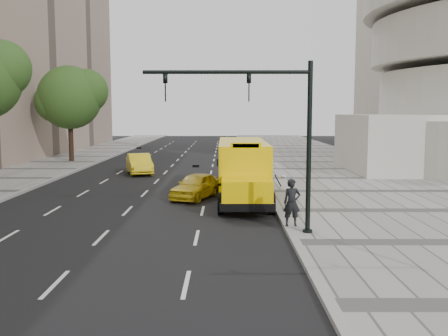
{
  "coord_description": "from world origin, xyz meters",
  "views": [
    {
      "loc": [
        3.53,
        -27.87,
        4.56
      ],
      "look_at": [
        3.5,
        -4.0,
        1.9
      ],
      "focal_mm": 40.0,
      "sensor_mm": 36.0,
      "label": 1
    }
  ],
  "objects_px": {
    "pedestrian": "(292,203)",
    "taxi_far": "(139,164)",
    "taxi_near": "(196,186)",
    "traffic_signal": "(271,126)",
    "school_bus": "(242,164)",
    "tree_c": "(71,97)"
  },
  "relations": [
    {
      "from": "school_bus",
      "to": "taxi_near",
      "type": "height_order",
      "value": "school_bus"
    },
    {
      "from": "school_bus",
      "to": "taxi_near",
      "type": "distance_m",
      "value": 2.81
    },
    {
      "from": "taxi_near",
      "to": "pedestrian",
      "type": "bearing_deg",
      "value": -38.48
    },
    {
      "from": "pedestrian",
      "to": "taxi_far",
      "type": "bearing_deg",
      "value": 112.04
    },
    {
      "from": "taxi_far",
      "to": "taxi_near",
      "type": "bearing_deg",
      "value": -81.72
    },
    {
      "from": "taxi_near",
      "to": "pedestrian",
      "type": "xyz_separation_m",
      "value": [
        4.15,
        -7.15,
        0.4
      ]
    },
    {
      "from": "tree_c",
      "to": "taxi_near",
      "type": "distance_m",
      "value": 23.44
    },
    {
      "from": "tree_c",
      "to": "traffic_signal",
      "type": "distance_m",
      "value": 31.55
    },
    {
      "from": "taxi_near",
      "to": "pedestrian",
      "type": "height_order",
      "value": "pedestrian"
    },
    {
      "from": "taxi_near",
      "to": "pedestrian",
      "type": "relative_size",
      "value": 2.14
    },
    {
      "from": "tree_c",
      "to": "pedestrian",
      "type": "distance_m",
      "value": 31.48
    },
    {
      "from": "taxi_far",
      "to": "traffic_signal",
      "type": "bearing_deg",
      "value": -83.02
    },
    {
      "from": "taxi_far",
      "to": "traffic_signal",
      "type": "height_order",
      "value": "traffic_signal"
    },
    {
      "from": "tree_c",
      "to": "taxi_near",
      "type": "relative_size",
      "value": 2.22
    },
    {
      "from": "taxi_near",
      "to": "taxi_far",
      "type": "xyz_separation_m",
      "value": [
        -4.84,
        10.7,
        0.08
      ]
    },
    {
      "from": "taxi_far",
      "to": "pedestrian",
      "type": "xyz_separation_m",
      "value": [
        8.99,
        -17.85,
        0.32
      ]
    },
    {
      "from": "taxi_far",
      "to": "traffic_signal",
      "type": "distance_m",
      "value": 20.8
    },
    {
      "from": "school_bus",
      "to": "pedestrian",
      "type": "height_order",
      "value": "school_bus"
    },
    {
      "from": "traffic_signal",
      "to": "tree_c",
      "type": "bearing_deg",
      "value": 119.66
    },
    {
      "from": "taxi_near",
      "to": "traffic_signal",
      "type": "xyz_separation_m",
      "value": [
        3.19,
        -8.19,
        3.42
      ]
    },
    {
      "from": "taxi_near",
      "to": "traffic_signal",
      "type": "relative_size",
      "value": 0.62
    },
    {
      "from": "school_bus",
      "to": "taxi_far",
      "type": "distance_m",
      "value": 12.48
    }
  ]
}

